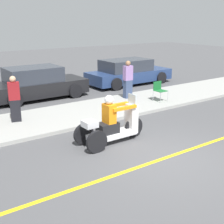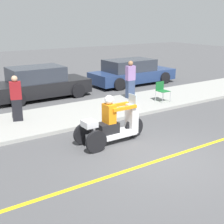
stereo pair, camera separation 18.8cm
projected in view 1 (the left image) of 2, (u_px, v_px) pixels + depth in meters
ground_plane at (164, 158)px, 8.13m from camera, size 60.00×60.00×0.00m
lane_stripe at (150, 163)px, 7.86m from camera, size 24.00×0.12×0.01m
sidewalk_strip at (78, 114)px, 11.71m from camera, size 28.00×2.80×0.12m
motorcycle_trike at (112, 126)px, 9.03m from camera, size 2.18×0.80×1.44m
spectator_near_curb at (128, 80)px, 13.61m from camera, size 0.40×0.24×1.64m
spectator_by_tree at (15, 100)px, 10.47m from camera, size 0.42×0.31×1.57m
folding_chair_set_back at (159, 89)px, 13.21m from camera, size 0.46×0.46×0.82m
parked_car_lot_far at (37, 84)px, 14.02m from camera, size 4.28×1.99×1.44m
parked_car_lot_center at (128, 72)px, 17.13m from camera, size 4.77×2.04×1.37m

